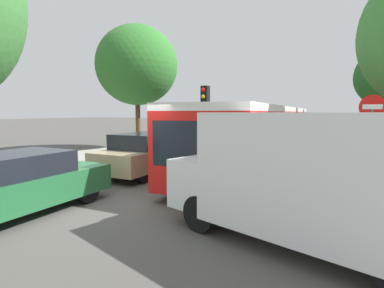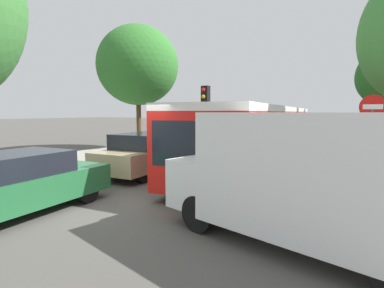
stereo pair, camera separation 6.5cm
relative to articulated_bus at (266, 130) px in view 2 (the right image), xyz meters
name	(u,v)px [view 2 (the right image)]	position (x,y,z in m)	size (l,w,h in m)	color
ground_plane	(123,203)	(-1.54, -8.83, -1.47)	(200.00, 200.00, 0.00)	#4F4C47
kerb_strip_left	(156,144)	(-8.39, 2.84, -1.40)	(3.20, 33.33, 0.14)	#9E998E
articulated_bus	(266,130)	(0.00, 0.00, 0.00)	(3.26, 17.25, 2.55)	red
city_bus_rear	(267,121)	(-3.28, 14.50, -0.03)	(2.98, 11.66, 2.49)	silver
queued_car_green	(19,183)	(-3.10, -10.52, -0.76)	(1.73, 4.06, 1.41)	#236638
queued_car_tan	(147,153)	(-3.20, -5.41, -0.69)	(1.89, 4.41, 1.53)	tan
queued_car_navy	(207,141)	(-3.11, -0.13, -0.69)	(1.90, 4.45, 1.54)	navy
white_van	(314,176)	(3.01, -9.29, -0.23)	(5.35, 3.29, 2.31)	white
traffic_light	(205,108)	(-1.77, -3.27, 1.03)	(0.36, 0.38, 3.40)	#56595E
no_entry_sign	(371,127)	(4.12, -4.54, 0.41)	(0.70, 0.08, 2.82)	#56595E
tree_left_mid	(138,66)	(-8.01, 0.45, 3.67)	(4.94, 4.94, 7.56)	#51381E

